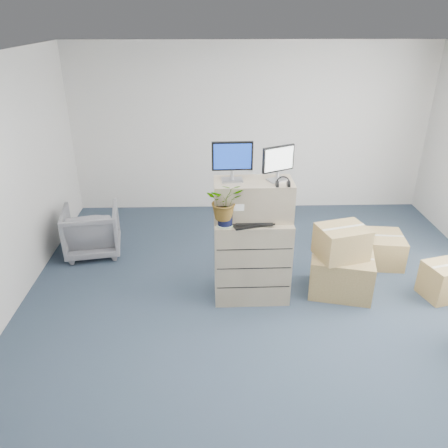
{
  "coord_description": "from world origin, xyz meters",
  "views": [
    {
      "loc": [
        -0.66,
        -3.76,
        3.18
      ],
      "look_at": [
        -0.54,
        0.4,
        1.15
      ],
      "focal_mm": 35.0,
      "sensor_mm": 36.0,
      "label": 1
    }
  ],
  "objects_px": {
    "filing_cabinet_lower": "(252,258)",
    "keyboard": "(253,223)",
    "monitor_left": "(232,159)",
    "water_bottle": "(259,204)",
    "potted_plant": "(225,205)",
    "monitor_right": "(278,161)",
    "office_chair": "(92,228)"
  },
  "relations": [
    {
      "from": "filing_cabinet_lower",
      "to": "keyboard",
      "type": "height_order",
      "value": "keyboard"
    },
    {
      "from": "monitor_left",
      "to": "keyboard",
      "type": "height_order",
      "value": "monitor_left"
    },
    {
      "from": "filing_cabinet_lower",
      "to": "water_bottle",
      "type": "height_order",
      "value": "water_bottle"
    },
    {
      "from": "keyboard",
      "to": "water_bottle",
      "type": "xyz_separation_m",
      "value": [
        0.08,
        0.23,
        0.13
      ]
    },
    {
      "from": "filing_cabinet_lower",
      "to": "monitor_left",
      "type": "distance_m",
      "value": 1.24
    },
    {
      "from": "filing_cabinet_lower",
      "to": "potted_plant",
      "type": "xyz_separation_m",
      "value": [
        -0.33,
        -0.16,
        0.76
      ]
    },
    {
      "from": "monitor_right",
      "to": "water_bottle",
      "type": "xyz_separation_m",
      "value": [
        -0.2,
        0.03,
        -0.52
      ]
    },
    {
      "from": "water_bottle",
      "to": "keyboard",
      "type": "bearing_deg",
      "value": -109.91
    },
    {
      "from": "keyboard",
      "to": "filing_cabinet_lower",
      "type": "bearing_deg",
      "value": 68.5
    },
    {
      "from": "filing_cabinet_lower",
      "to": "office_chair",
      "type": "relative_size",
      "value": 1.35
    },
    {
      "from": "keyboard",
      "to": "water_bottle",
      "type": "height_order",
      "value": "water_bottle"
    },
    {
      "from": "monitor_right",
      "to": "water_bottle",
      "type": "bearing_deg",
      "value": 144.96
    },
    {
      "from": "keyboard",
      "to": "potted_plant",
      "type": "relative_size",
      "value": 1.04
    },
    {
      "from": "filing_cabinet_lower",
      "to": "office_chair",
      "type": "distance_m",
      "value": 2.48
    },
    {
      "from": "monitor_right",
      "to": "potted_plant",
      "type": "bearing_deg",
      "value": 173.58
    },
    {
      "from": "keyboard",
      "to": "office_chair",
      "type": "bearing_deg",
      "value": 134.04
    },
    {
      "from": "keyboard",
      "to": "potted_plant",
      "type": "distance_m",
      "value": 0.39
    },
    {
      "from": "monitor_left",
      "to": "potted_plant",
      "type": "distance_m",
      "value": 0.51
    },
    {
      "from": "keyboard",
      "to": "potted_plant",
      "type": "xyz_separation_m",
      "value": [
        -0.31,
        -0.01,
        0.23
      ]
    },
    {
      "from": "filing_cabinet_lower",
      "to": "potted_plant",
      "type": "distance_m",
      "value": 0.84
    },
    {
      "from": "water_bottle",
      "to": "potted_plant",
      "type": "height_order",
      "value": "potted_plant"
    },
    {
      "from": "potted_plant",
      "to": "monitor_left",
      "type": "bearing_deg",
      "value": 68.93
    },
    {
      "from": "water_bottle",
      "to": "office_chair",
      "type": "relative_size",
      "value": 0.37
    },
    {
      "from": "monitor_right",
      "to": "potted_plant",
      "type": "xyz_separation_m",
      "value": [
        -0.59,
        -0.22,
        -0.42
      ]
    },
    {
      "from": "filing_cabinet_lower",
      "to": "monitor_left",
      "type": "bearing_deg",
      "value": 163.67
    },
    {
      "from": "office_chair",
      "to": "monitor_right",
      "type": "bearing_deg",
      "value": 146.76
    },
    {
      "from": "keyboard",
      "to": "office_chair",
      "type": "height_order",
      "value": "keyboard"
    },
    {
      "from": "monitor_left",
      "to": "water_bottle",
      "type": "relative_size",
      "value": 1.59
    },
    {
      "from": "filing_cabinet_lower",
      "to": "keyboard",
      "type": "relative_size",
      "value": 2.24
    },
    {
      "from": "monitor_left",
      "to": "monitor_right",
      "type": "xyz_separation_m",
      "value": [
        0.5,
        -0.01,
        -0.03
      ]
    },
    {
      "from": "monitor_left",
      "to": "potted_plant",
      "type": "height_order",
      "value": "monitor_left"
    },
    {
      "from": "monitor_left",
      "to": "office_chair",
      "type": "relative_size",
      "value": 0.59
    }
  ]
}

